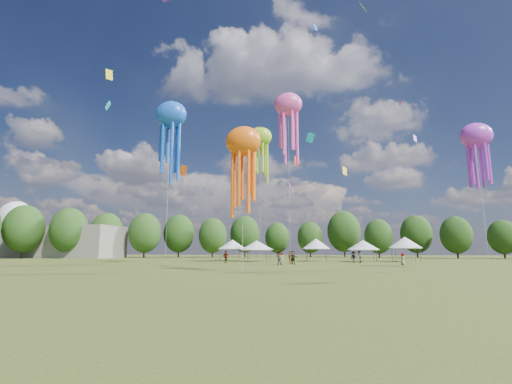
# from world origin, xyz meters

# --- Properties ---
(ground) EXTENTS (300.00, 300.00, 0.00)m
(ground) POSITION_xyz_m (0.00, 0.00, 0.00)
(ground) COLOR #384416
(ground) RESTS_ON ground
(spectator_near) EXTENTS (1.03, 0.94, 1.73)m
(spectator_near) POSITION_xyz_m (-5.23, 35.56, 0.87)
(spectator_near) COLOR gray
(spectator_near) RESTS_ON ground
(spectators_far) EXTENTS (25.31, 10.14, 1.87)m
(spectators_far) POSITION_xyz_m (-1.05, 43.72, 0.87)
(spectators_far) COLOR gray
(spectators_far) RESTS_ON ground
(festival_tents) EXTENTS (35.77, 10.40, 4.14)m
(festival_tents) POSITION_xyz_m (-1.96, 54.14, 2.93)
(festival_tents) COLOR #47474C
(festival_tents) RESTS_ON ground
(show_kites) EXTENTS (41.78, 24.21, 25.75)m
(show_kites) POSITION_xyz_m (-9.29, 35.98, 17.62)
(show_kites) COLOR #95D923
(show_kites) RESTS_ON ground
(small_kites) EXTENTS (72.40, 65.40, 45.16)m
(small_kites) POSITION_xyz_m (-0.59, 40.21, 30.65)
(small_kites) COLOR #95D923
(small_kites) RESTS_ON ground
(treeline) EXTENTS (201.57, 95.24, 13.43)m
(treeline) POSITION_xyz_m (-3.87, 62.51, 6.54)
(treeline) COLOR #38281C
(treeline) RESTS_ON ground
(hangar) EXTENTS (40.00, 12.00, 8.00)m
(hangar) POSITION_xyz_m (-72.00, 72.00, 4.00)
(hangar) COLOR gray
(hangar) RESTS_ON ground
(radome) EXTENTS (9.00, 9.00, 16.00)m
(radome) POSITION_xyz_m (-88.00, 78.00, 9.99)
(radome) COLOR white
(radome) RESTS_ON ground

